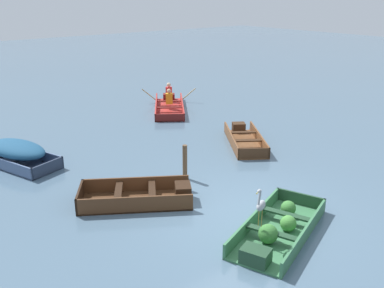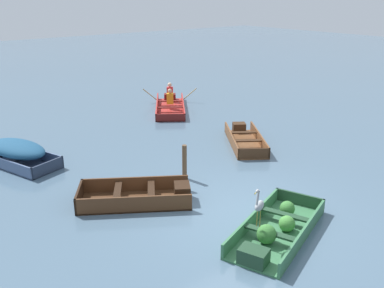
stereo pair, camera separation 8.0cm
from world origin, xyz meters
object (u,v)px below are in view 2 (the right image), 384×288
(rowboat_red_with_crew, at_px, (170,105))
(skiff_dark_varnish_mid_moored, at_px, (141,196))
(skiff_wooden_brown_near_moored, at_px, (245,139))
(mooring_post, at_px, (184,162))
(dinghy_green_foreground, at_px, (276,229))
(heron_on_dinghy, at_px, (259,205))
(skiff_slate_blue_far_moored, at_px, (17,151))

(rowboat_red_with_crew, bearing_deg, skiff_dark_varnish_mid_moored, -130.17)
(skiff_wooden_brown_near_moored, xyz_separation_m, skiff_dark_varnish_mid_moored, (-4.82, -1.43, 0.02))
(skiff_dark_varnish_mid_moored, relative_size, mooring_post, 2.98)
(dinghy_green_foreground, distance_m, heron_on_dinghy, 0.95)
(skiff_wooden_brown_near_moored, distance_m, heron_on_dinghy, 6.03)
(rowboat_red_with_crew, height_order, mooring_post, mooring_post)
(skiff_wooden_brown_near_moored, relative_size, rowboat_red_with_crew, 0.78)
(dinghy_green_foreground, distance_m, skiff_dark_varnish_mid_moored, 3.23)
(skiff_dark_varnish_mid_moored, bearing_deg, rowboat_red_with_crew, 49.83)
(skiff_wooden_brown_near_moored, distance_m, skiff_dark_varnish_mid_moored, 5.03)
(skiff_wooden_brown_near_moored, relative_size, skiff_slate_blue_far_moored, 1.02)
(dinghy_green_foreground, distance_m, rowboat_red_with_crew, 10.30)
(skiff_wooden_brown_near_moored, relative_size, skiff_dark_varnish_mid_moored, 1.02)
(dinghy_green_foreground, relative_size, skiff_dark_varnish_mid_moored, 1.09)
(dinghy_green_foreground, height_order, mooring_post, mooring_post)
(skiff_slate_blue_far_moored, relative_size, mooring_post, 2.97)
(dinghy_green_foreground, height_order, skiff_dark_varnish_mid_moored, dinghy_green_foreground)
(skiff_wooden_brown_near_moored, bearing_deg, skiff_slate_blue_far_moored, 156.94)
(skiff_dark_varnish_mid_moored, height_order, skiff_slate_blue_far_moored, skiff_slate_blue_far_moored)
(dinghy_green_foreground, relative_size, heron_on_dinghy, 3.57)
(dinghy_green_foreground, relative_size, mooring_post, 3.25)
(heron_on_dinghy, bearing_deg, rowboat_red_with_crew, 63.51)
(heron_on_dinghy, distance_m, mooring_post, 3.51)
(skiff_dark_varnish_mid_moored, height_order, mooring_post, mooring_post)
(dinghy_green_foreground, bearing_deg, rowboat_red_with_crew, 66.32)
(dinghy_green_foreground, bearing_deg, heron_on_dinghy, -177.57)
(skiff_wooden_brown_near_moored, distance_m, rowboat_red_with_crew, 5.10)
(heron_on_dinghy, xyz_separation_m, mooring_post, (0.84, 3.39, -0.43))
(skiff_wooden_brown_near_moored, bearing_deg, rowboat_red_with_crew, 82.59)
(rowboat_red_with_crew, xyz_separation_m, heron_on_dinghy, (-4.71, -9.46, 0.73))
(skiff_slate_blue_far_moored, bearing_deg, rowboat_red_with_crew, 18.71)
(skiff_wooden_brown_near_moored, relative_size, mooring_post, 3.03)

